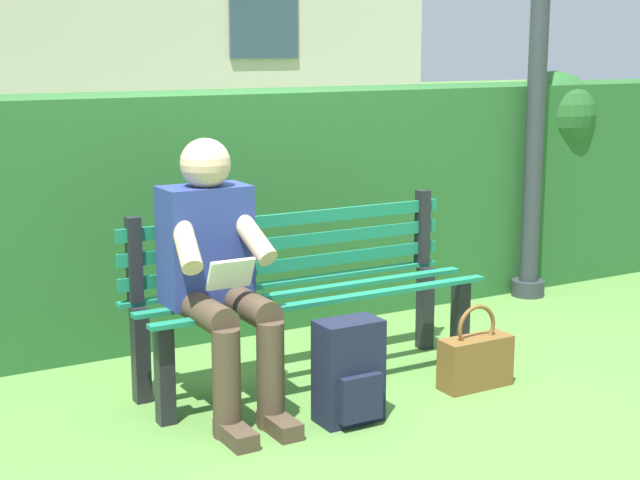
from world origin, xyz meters
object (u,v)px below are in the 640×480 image
object	(u,v)px
park_bench	(302,289)
lamp_post	(540,18)
handbag	(476,360)
person_seated	(217,269)
backpack	(349,372)

from	to	relation	value
park_bench	lamp_post	distance (m)	2.46
handbag	lamp_post	size ratio (longest dim) A/B	0.13
park_bench	person_seated	distance (m)	0.57
park_bench	lamp_post	xyz separation A→B (m)	(-1.99, -0.63, 1.29)
backpack	park_bench	bearing A→B (deg)	-99.25
person_seated	handbag	size ratio (longest dim) A/B	2.97
lamp_post	person_seated	bearing A→B (deg)	17.72
person_seated	backpack	world-z (taller)	person_seated
person_seated	lamp_post	xyz separation A→B (m)	(-2.50, -0.80, 1.10)
park_bench	handbag	size ratio (longest dim) A/B	4.31
park_bench	backpack	xyz separation A→B (m)	(0.09, 0.58, -0.22)
person_seated	handbag	bearing A→B (deg)	162.99
backpack	handbag	size ratio (longest dim) A/B	1.11
park_bench	backpack	bearing A→B (deg)	80.75
backpack	lamp_post	distance (m)	2.85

